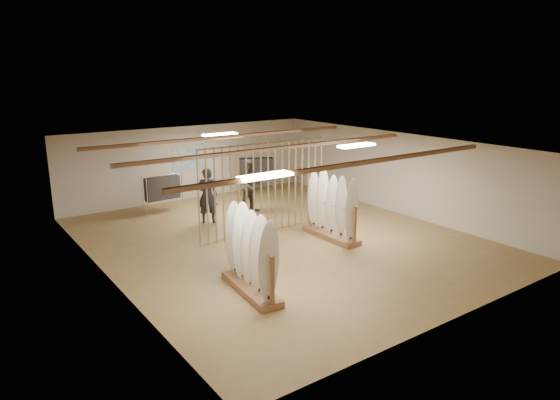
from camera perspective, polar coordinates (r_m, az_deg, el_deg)
floor at (r=14.80m, az=0.00°, el=-4.50°), size 12.00×12.00×0.00m
ceiling at (r=14.13m, az=0.00°, el=6.29°), size 12.00×12.00×0.00m
wall_back at (r=19.50m, az=-10.29°, el=4.23°), size 12.00×0.00×12.00m
wall_front at (r=10.33m, az=19.76°, el=-5.84°), size 12.00×0.00×12.00m
wall_left at (r=12.31m, az=-19.36°, el=-2.53°), size 0.00×12.00×12.00m
wall_right at (r=17.70m, az=13.33°, el=3.01°), size 0.00×12.00×12.00m
ceiling_slats at (r=14.14m, az=0.00°, el=5.97°), size 9.50×6.12×0.10m
light_panels at (r=14.14m, az=0.00°, el=6.05°), size 1.20×0.35×0.06m
bamboo_partition at (r=15.04m, az=-1.77°, el=1.37°), size 4.45×0.05×2.78m
poster at (r=19.44m, az=-10.29°, el=4.80°), size 1.40×0.03×0.90m
rack_left at (r=11.20m, az=-3.36°, el=-7.24°), size 0.79×2.17×2.02m
rack_right at (r=14.80m, az=5.90°, el=-1.82°), size 0.57×2.10×1.99m
clothing_rack_a at (r=17.65m, az=-13.30°, el=1.32°), size 1.30×0.40×1.39m
clothing_rack_b at (r=19.97m, az=-2.73°, el=3.54°), size 1.38×0.85×1.55m
shopper_a at (r=16.26m, az=-8.33°, el=0.91°), size 0.91×0.83×2.07m
shopper_b at (r=17.36m, az=-3.22°, el=2.01°), size 1.04×0.82×2.12m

